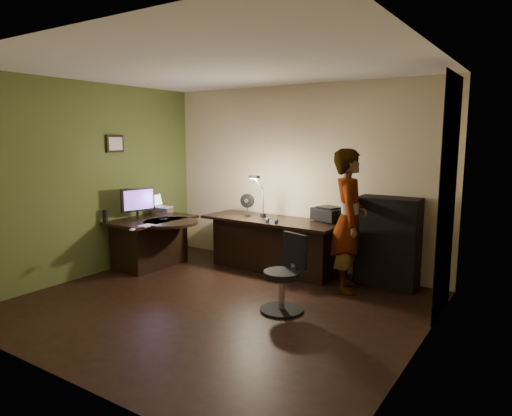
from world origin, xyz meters
The scene contains 27 objects.
floor centered at (0.00, 0.00, -0.01)m, with size 4.50×4.00×0.01m, color black.
ceiling centered at (0.00, 0.00, 2.71)m, with size 4.50×4.00×0.01m, color silver.
wall_back centered at (0.00, 2.00, 1.35)m, with size 4.50×0.01×2.70m, color beige.
wall_front centered at (0.00, -2.00, 1.35)m, with size 4.50×0.01×2.70m, color beige.
wall_left centered at (-2.25, 0.00, 1.35)m, with size 0.01×4.00×2.70m, color beige.
wall_right centered at (2.25, 0.00, 1.35)m, with size 0.01×4.00×2.70m, color beige.
green_wall_overlay centered at (-2.24, 0.00, 1.35)m, with size 0.00×4.00×2.70m, color #52622C.
arched_doorway centered at (2.24, 1.15, 1.30)m, with size 0.01×0.90×2.60m, color black.
french_door centered at (2.24, -0.55, 1.05)m, with size 0.02×0.92×2.10m, color white.
framed_picture centered at (-2.22, 0.45, 1.85)m, with size 0.04×0.30×0.25m, color black.
desk_left centered at (-1.83, 0.75, 0.37)m, with size 0.78×1.27×0.73m, color black.
desk_right centered at (-0.19, 1.51, 0.39)m, with size 2.07×0.73×0.78m, color black.
cabinet centered at (1.43, 1.78, 0.59)m, with size 0.79×0.39×1.18m, color black.
laptop_stand centered at (-1.97, 1.13, 0.78)m, with size 0.27×0.22×0.11m, color silver.
laptop centered at (-1.97, 1.13, 0.94)m, with size 0.28×0.27×0.20m, color silver.
monitor centered at (-1.92, 0.56, 0.90)m, with size 0.11×0.53×0.35m, color black.
mouse centered at (-1.39, -0.01, 0.74)m, with size 0.06×0.09×0.03m, color silver.
phone centered at (-1.66, 0.83, 0.73)m, with size 0.07×0.14×0.01m, color black.
pen centered at (-1.90, 0.85, 0.73)m, with size 0.01×0.14×0.01m, color black.
speaker centered at (-2.15, 0.16, 0.82)m, with size 0.07×0.07×0.19m, color black.
notepad centered at (-1.50, 0.33, 0.73)m, with size 0.15×0.21×0.01m, color silver.
desk_fan centered at (-0.60, 1.52, 0.95)m, with size 0.21×0.11×0.32m, color black.
headphones centered at (0.06, 1.13, 0.83)m, with size 0.18×0.08×0.09m, color navy.
printer centered at (0.58, 1.81, 0.89)m, with size 0.42×0.33×0.19m, color black.
desk_lamp centered at (-0.31, 1.47, 1.12)m, with size 0.16×0.30×0.66m, color black.
office_chair centered at (0.73, 0.24, 0.44)m, with size 0.49×0.49×0.87m, color black.
person centered at (1.06, 1.33, 0.90)m, with size 0.65×0.43×1.81m, color #D8A88C.
Camera 1 is at (3.18, -4.02, 1.94)m, focal length 32.00 mm.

